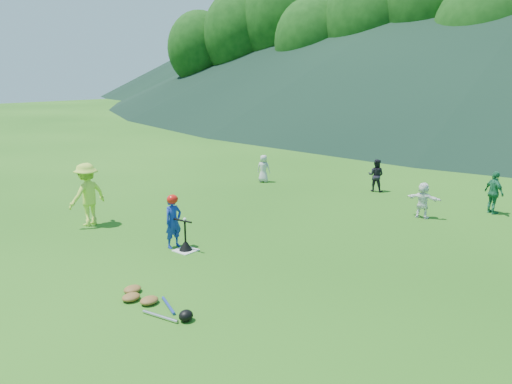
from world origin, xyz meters
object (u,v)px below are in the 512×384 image
(fielder_b, at_px, (376,175))
(equipment_pile, at_px, (149,301))
(batter_child, at_px, (173,222))
(fielder_a, at_px, (264,169))
(batting_tee, at_px, (186,245))
(fielder_c, at_px, (494,193))
(fielder_d, at_px, (423,200))
(home_plate, at_px, (186,250))
(adult_coach, at_px, (87,194))

(fielder_b, bearing_deg, equipment_pile, 81.62)
(batter_child, xyz_separation_m, fielder_a, (-2.78, 6.81, -0.10))
(fielder_b, height_order, batting_tee, fielder_b)
(fielder_b, xyz_separation_m, equipment_pile, (0.80, -10.29, -0.48))
(batter_child, xyz_separation_m, fielder_c, (4.88, 7.63, 0.00))
(equipment_pile, bearing_deg, batter_child, 129.76)
(batter_child, bearing_deg, fielder_d, -26.83)
(fielder_d, bearing_deg, home_plate, 57.44)
(home_plate, distance_m, fielder_c, 8.88)
(batter_child, height_order, adult_coach, adult_coach)
(fielder_a, height_order, batting_tee, fielder_a)
(fielder_c, relative_size, fielder_d, 1.22)
(batter_child, height_order, batting_tee, batter_child)
(fielder_c, bearing_deg, batting_tee, 96.40)
(batter_child, bearing_deg, fielder_a, 25.89)
(adult_coach, relative_size, batting_tee, 2.42)
(equipment_pile, bearing_deg, home_plate, 123.38)
(fielder_b, distance_m, fielder_c, 3.84)
(fielder_b, relative_size, fielder_d, 1.10)
(batting_tee, bearing_deg, batter_child, 179.38)
(fielder_b, bearing_deg, adult_coach, 50.87)
(equipment_pile, bearing_deg, fielder_b, 94.47)
(batter_child, bearing_deg, fielder_b, -3.85)
(fielder_a, distance_m, fielder_c, 7.71)
(adult_coach, xyz_separation_m, equipment_pile, (4.90, -1.99, -0.76))
(adult_coach, height_order, fielder_d, adult_coach)
(adult_coach, relative_size, equipment_pile, 0.92)
(fielder_a, xyz_separation_m, fielder_d, (6.28, -0.87, -0.00))
(fielder_a, distance_m, equipment_pile, 10.18)
(home_plate, distance_m, adult_coach, 3.53)
(adult_coach, distance_m, fielder_a, 7.07)
(fielder_c, height_order, equipment_pile, fielder_c)
(fielder_c, distance_m, fielder_d, 2.19)
(home_plate, xyz_separation_m, batting_tee, (0.00, 0.00, 0.12))
(adult_coach, relative_size, fielder_a, 1.64)
(batter_child, xyz_separation_m, batting_tee, (0.39, -0.00, -0.48))
(batter_child, distance_m, fielder_a, 7.35)
(fielder_c, bearing_deg, fielder_b, 30.62)
(home_plate, height_order, fielder_a, fielder_a)
(fielder_a, distance_m, batting_tee, 7.52)
(batter_child, relative_size, fielder_d, 1.21)
(fielder_d, bearing_deg, batter_child, 54.55)
(fielder_d, bearing_deg, fielder_c, -134.31)
(home_plate, relative_size, batting_tee, 0.66)
(home_plate, bearing_deg, fielder_d, 62.41)
(home_plate, distance_m, batter_child, 0.71)
(fielder_d, relative_size, batting_tee, 1.48)
(fielder_d, height_order, batting_tee, fielder_d)
(fielder_a, relative_size, fielder_d, 1.00)
(fielder_d, distance_m, equipment_pile, 8.35)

